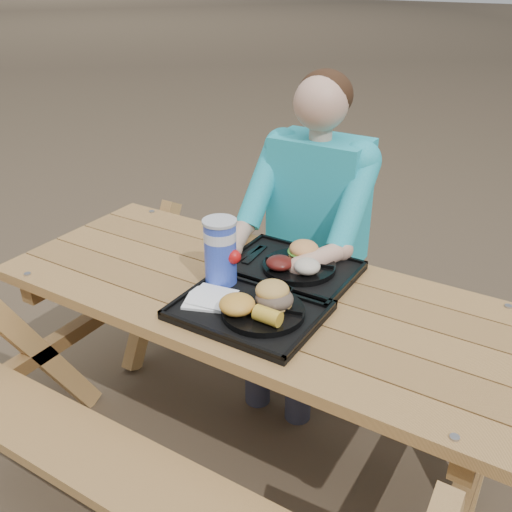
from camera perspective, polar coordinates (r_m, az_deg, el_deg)
The scene contains 18 objects.
ground at distance 2.41m, azimuth 0.00°, elevation -18.96°, with size 60.00×60.00×0.00m, color #999999.
picnic_table at distance 2.15m, azimuth 0.00°, elevation -12.04°, with size 1.80×1.49×0.75m, color #999999, non-canonical shape.
tray_near at distance 1.81m, azimuth -0.71°, elevation -5.54°, with size 0.45×0.35×0.02m, color black.
tray_far at distance 2.04m, azimuth 3.43°, elevation -1.45°, with size 0.45×0.35×0.02m, color black.
plate_near at distance 1.77m, azimuth 0.72°, elevation -5.57°, with size 0.26×0.26×0.02m, color black.
plate_far at distance 2.03m, azimuth 4.33°, elevation -1.05°, with size 0.26×0.26×0.02m, color black.
napkin_stack at distance 1.84m, azimuth -4.85°, elevation -4.24°, with size 0.14×0.14×0.02m, color white.
soda_cup at distance 1.90m, azimuth -3.58°, elevation 0.32°, with size 0.11×0.11×0.22m, color blue.
condiment_bbq at distance 1.89m, azimuth 1.27°, elevation -3.11°, with size 0.04×0.04×0.03m, color black.
condiment_mustard at distance 1.86m, azimuth 2.96°, elevation -3.63°, with size 0.05×0.05×0.03m, color yellow.
sandwich at distance 1.75m, azimuth 1.86°, elevation -3.31°, with size 0.11×0.11×0.12m, color gold, non-canonical shape.
mac_cheese at distance 1.73m, azimuth -1.91°, elevation -4.85°, with size 0.11×0.11×0.06m, color gold.
corn_cob at distance 1.68m, azimuth 1.17°, elevation -6.00°, with size 0.08×0.08×0.05m, color gold, non-canonical shape.
cutlery_far at distance 2.12m, azimuth -0.12°, elevation 0.16°, with size 0.03×0.16×0.01m, color black.
burger at distance 2.05m, azimuth 4.83°, elevation 1.07°, with size 0.11×0.11×0.10m, color #E99852, non-canonical shape.
baked_beans at distance 1.98m, azimuth 2.38°, elevation -0.69°, with size 0.10×0.10×0.04m, color #551411.
potato_salad at distance 1.95m, azimuth 5.12°, elevation -1.03°, with size 0.09×0.09×0.05m, color beige.
diner at distance 2.45m, azimuth 5.86°, elevation 0.45°, with size 0.48×0.84×1.28m, color teal, non-canonical shape.
Camera 1 is at (0.87, -1.42, 1.74)m, focal length 40.00 mm.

